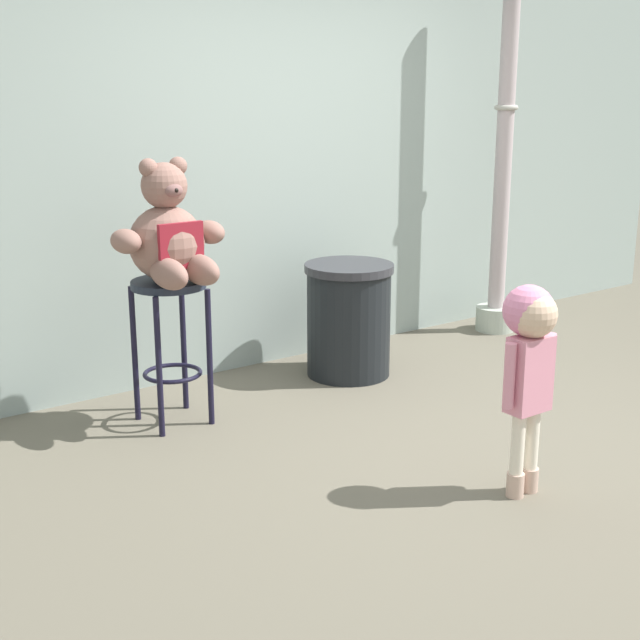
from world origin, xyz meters
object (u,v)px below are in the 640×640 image
(child_walking, at_px, (530,345))
(trash_bin, at_px, (349,319))
(teddy_bear, at_px, (169,238))
(bar_stool_with_teddy, at_px, (170,322))
(lamppost, at_px, (502,181))

(child_walking, distance_m, trash_bin, 1.88)
(teddy_bear, relative_size, trash_bin, 0.89)
(teddy_bear, distance_m, child_walking, 1.93)
(bar_stool_with_teddy, distance_m, child_walking, 1.93)
(bar_stool_with_teddy, height_order, child_walking, child_walking)
(bar_stool_with_teddy, relative_size, trash_bin, 1.11)
(teddy_bear, xyz_separation_m, child_walking, (0.87, -1.69, -0.33))
(teddy_bear, height_order, trash_bin, teddy_bear)
(trash_bin, bearing_deg, lamppost, 6.44)
(bar_stool_with_teddy, height_order, teddy_bear, teddy_bear)
(child_walking, height_order, lamppost, lamppost)
(bar_stool_with_teddy, bearing_deg, teddy_bear, -90.00)
(child_walking, bearing_deg, bar_stool_with_teddy, -75.36)
(lamppost, bearing_deg, child_walking, -134.39)
(trash_bin, relative_size, lamppost, 0.25)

